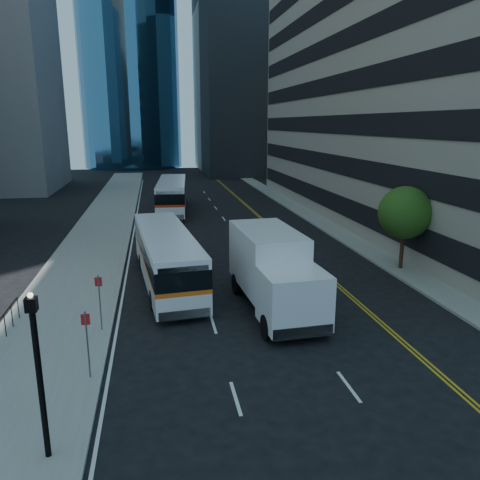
# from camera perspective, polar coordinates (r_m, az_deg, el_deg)

# --- Properties ---
(ground) EXTENTS (160.00, 160.00, 0.00)m
(ground) POSITION_cam_1_polar(r_m,az_deg,el_deg) (20.60, 7.36, -11.70)
(ground) COLOR black
(ground) RESTS_ON ground
(sidewalk_west) EXTENTS (5.00, 90.00, 0.15)m
(sidewalk_west) POSITION_cam_1_polar(r_m,az_deg,el_deg) (43.79, -16.20, 1.84)
(sidewalk_west) COLOR gray
(sidewalk_west) RESTS_ON ground
(sidewalk_east) EXTENTS (2.00, 90.00, 0.15)m
(sidewalk_east) POSITION_cam_1_polar(r_m,az_deg,el_deg) (46.00, 8.73, 2.80)
(sidewalk_east) COLOR gray
(sidewalk_east) RESTS_ON ground
(office_tower_north) EXTENTS (30.00, 28.00, 60.00)m
(office_tower_north) POSITION_cam_1_polar(r_m,az_deg,el_deg) (95.12, 5.02, 26.80)
(office_tower_north) COLOR gray
(office_tower_north) RESTS_ON ground
(street_tree) EXTENTS (3.20, 3.20, 5.10)m
(street_tree) POSITION_cam_1_polar(r_m,az_deg,el_deg) (30.08, 19.47, 3.15)
(street_tree) COLOR #332114
(street_tree) RESTS_ON sidewalk_east
(lamp_post) EXTENTS (0.28, 0.28, 4.56)m
(lamp_post) POSITION_cam_1_polar(r_m,az_deg,el_deg) (13.55, -23.33, -14.33)
(lamp_post) COLOR black
(lamp_post) RESTS_ON sidewalk_west
(bus_front) EXTENTS (3.80, 12.04, 3.05)m
(bus_front) POSITION_cam_1_polar(r_m,az_deg,el_deg) (26.57, -8.96, -1.95)
(bus_front) COLOR white
(bus_front) RESTS_ON ground
(bus_rear) EXTENTS (3.63, 12.63, 3.21)m
(bus_rear) POSITION_cam_1_polar(r_m,az_deg,el_deg) (49.05, -8.27, 5.51)
(bus_rear) COLOR white
(bus_rear) RESTS_ON ground
(box_truck) EXTENTS (3.18, 8.07, 3.79)m
(box_truck) POSITION_cam_1_polar(r_m,az_deg,el_deg) (22.67, 4.11, -3.74)
(box_truck) COLOR white
(box_truck) RESTS_ON ground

